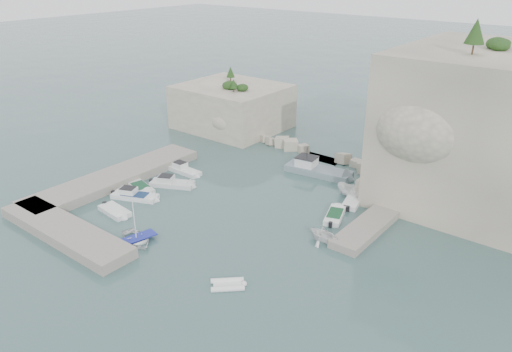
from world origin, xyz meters
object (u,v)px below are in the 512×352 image
Objects in this scene: rowboat at (137,242)px; motorboat_c at (141,190)px; tender_east_b at (335,218)px; motorboat_b at (173,186)px; work_boat at (318,174)px; motorboat_e at (115,213)px; tender_east_d at (354,198)px; tender_east_c at (353,203)px; motorboat_a at (184,173)px; inflatable_dinghy at (227,286)px; tender_east_a at (323,241)px; motorboat_d at (135,199)px.

motorboat_c is at bearing 61.74° from rowboat.
tender_east_b is (22.18, 8.40, 0.00)m from motorboat_c.
work_boat is (12.22, 14.31, 0.00)m from motorboat_b.
motorboat_e is 1.01× the size of tender_east_d.
motorboat_c is at bearing 106.12° from tender_east_c.
motorboat_a is 1.77× the size of inflatable_dinghy.
rowboat is 26.23m from work_boat.
motorboat_c is 1.09× the size of motorboat_e.
work_boat is at bearing 66.61° from tender_east_d.
work_boat is at bearing 22.85° from motorboat_b.
motorboat_b is 1.36× the size of rowboat.
work_boat reaches higher than motorboat_a.
tender_east_d is at bearing 52.44° from motorboat_e.
tender_east_a is at bearing 178.65° from tender_east_b.
work_boat reaches higher than tender_east_b.
work_boat reaches higher than rowboat.
motorboat_d is 22.93m from tender_east_a.
motorboat_a is 1.28× the size of rowboat.
tender_east_c reaches higher than inflatable_dinghy.
tender_east_c is at bearing -38.91° from work_boat.
motorboat_a is 0.94× the size of motorboat_b.
rowboat is 18.53m from tender_east_a.
motorboat_b is 3.87m from motorboat_c.
motorboat_b is 8.94m from motorboat_e.
rowboat is (9.36, -8.26, 0.00)m from motorboat_c.
tender_east_b is 4.50m from tender_east_c.
motorboat_e is 0.89× the size of tender_east_c.
tender_east_a is at bearing -7.11° from motorboat_a.
work_boat is (14.09, 10.50, 0.00)m from motorboat_a.
motorboat_b is 1.21× the size of motorboat_c.
rowboat reaches higher than inflatable_dinghy.
inflatable_dinghy is (19.78, -6.11, 0.00)m from motorboat_d.
motorboat_b is 1.20× the size of tender_east_b.
work_boat is at bearing 21.74° from tender_east_b.
motorboat_d is 1.92× the size of inflatable_dinghy.
rowboat is 24.63m from tender_east_c.
inflatable_dinghy is at bearing 163.70° from tender_east_c.
motorboat_a is 4.25m from motorboat_b.
tender_east_c is at bearing -16.10° from tender_east_b.
tender_east_d reaches higher than motorboat_a.
tender_east_c is (19.36, 18.67, 0.00)m from motorboat_e.
motorboat_b is 21.48m from tender_east_a.
motorboat_a is 1.09× the size of tender_east_c.
tender_east_b is at bearing 20.07° from tender_east_a.
motorboat_d reaches higher than motorboat_c.
motorboat_e is 26.09m from work_boat.
tender_east_c is (-0.20, 4.49, 0.00)m from tender_east_b.
tender_east_a reaches higher than rowboat.
motorboat_c is 23.97m from tender_east_a.
motorboat_e is 1.44× the size of inflatable_dinghy.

